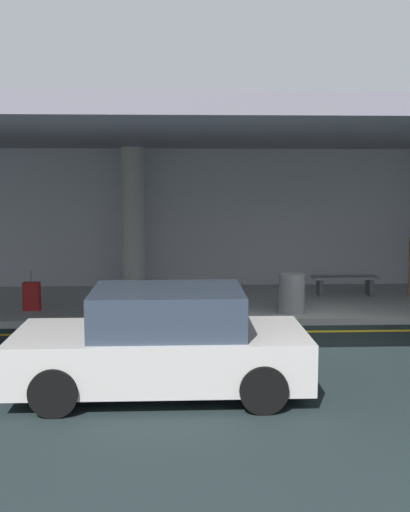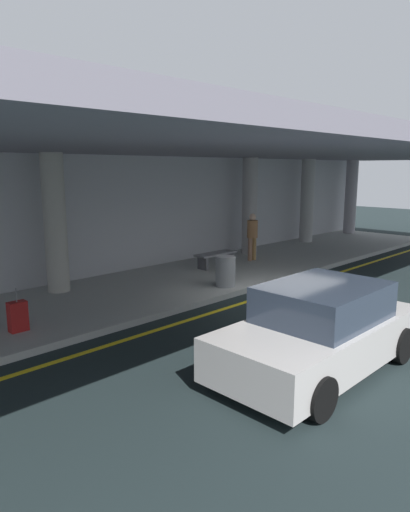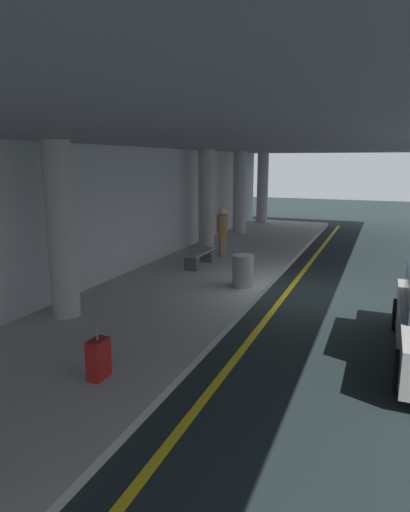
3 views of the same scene
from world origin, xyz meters
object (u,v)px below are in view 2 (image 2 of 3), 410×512
car_silver (320,330)px  traveler_with_luggage (252,234)px  trash_bin_steel (225,271)px  support_column_left_mid (250,206)px  bench_metal (216,256)px  suitcase_upright_secondary (18,316)px  support_column_far_left (55,224)px  support_column_right_mid (351,197)px  support_column_center (307,201)px

car_silver → traveler_with_luggage: bearing=-134.8°
trash_bin_steel → traveler_with_luggage: bearing=28.1°
support_column_left_mid → bench_metal: (-2.78, -0.87, -1.47)m
support_column_left_mid → suitcase_upright_secondary: 10.47m
support_column_far_left → car_silver: size_ratio=0.89×
bench_metal → trash_bin_steel: (-1.67, -1.96, 0.07)m
car_silver → traveler_with_luggage: 8.83m
support_column_right_mid → traveler_with_luggage: (-9.06, -1.02, -0.86)m
traveler_with_luggage → suitcase_upright_secondary: traveler_with_luggage is taller
support_column_center → traveler_with_luggage: (-5.06, -1.02, -0.86)m
traveler_with_luggage → support_column_right_mid: bearing=113.2°
support_column_left_mid → support_column_center: 4.00m
support_column_right_mid → car_silver: bearing=-153.8°
suitcase_upright_secondary → trash_bin_steel: suitcase_upright_secondary is taller
suitcase_upright_secondary → trash_bin_steel: bearing=-12.9°
support_column_center → bench_metal: 6.99m
support_column_left_mid → suitcase_upright_secondary: bearing=-167.1°
support_column_far_left → support_column_right_mid: bearing=0.0°
support_column_center → car_silver: 13.43m
support_column_left_mid → support_column_right_mid: (8.00, 0.00, 0.00)m
support_column_left_mid → traveler_with_luggage: bearing=-136.3°
support_column_left_mid → support_column_center: bearing=0.0°
support_column_center → suitcase_upright_secondary: 14.37m
car_silver → traveler_with_luggage: (6.06, 6.41, 0.40)m
bench_metal → trash_bin_steel: trash_bin_steel is taller
traveler_with_luggage → bench_metal: size_ratio=1.05×
support_column_right_mid → support_column_center: bearing=180.0°
support_column_left_mid → support_column_center: (4.00, 0.00, 0.00)m
car_silver → bench_metal: bearing=-124.9°
support_column_left_mid → trash_bin_steel: 5.46m
support_column_right_mid → trash_bin_steel: (-12.45, -2.83, -1.40)m
bench_metal → trash_bin_steel: bearing=-130.5°
support_column_left_mid → support_column_right_mid: same height
support_column_left_mid → support_column_far_left: bearing=180.0°
support_column_left_mid → trash_bin_steel: support_column_left_mid is taller
support_column_left_mid → trash_bin_steel: (-4.45, -2.83, -1.40)m
support_column_far_left → bench_metal: 5.49m
traveler_with_luggage → support_column_center: bearing=118.1°
support_column_right_mid → suitcase_upright_secondary: support_column_right_mid is taller
bench_metal → support_column_center: bearing=7.3°
suitcase_upright_secondary → bench_metal: bearing=3.5°
support_column_far_left → trash_bin_steel: bearing=-38.6°
support_column_center → traveler_with_luggage: support_column_center is taller
traveler_with_luggage → car_silver: bearing=-26.6°
car_silver → suitcase_upright_secondary: (-2.98, 5.11, -0.25)m
support_column_left_mid → traveler_with_luggage: size_ratio=2.17×
support_column_center → suitcase_upright_secondary: (-14.10, -2.31, -1.51)m
suitcase_upright_secondary → bench_metal: suitcase_upright_secondary is taller
support_column_center → suitcase_upright_secondary: bearing=-170.7°
car_silver → trash_bin_steel: size_ratio=4.82×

